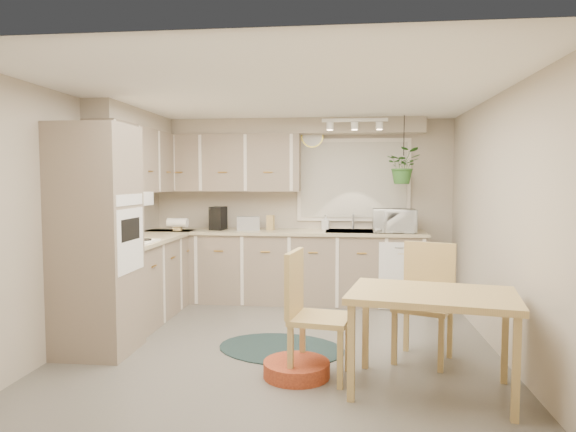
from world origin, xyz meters
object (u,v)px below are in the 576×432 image
(braided_rug, at_px, (281,348))
(microwave, at_px, (394,218))
(dining_table, at_px, (431,342))
(chair_left, at_px, (320,315))
(chair_back, at_px, (423,303))
(pet_bed, at_px, (297,369))

(braided_rug, distance_m, microwave, 2.44)
(dining_table, distance_m, chair_left, 0.88)
(chair_back, bearing_deg, pet_bed, 45.70)
(dining_table, height_order, chair_left, chair_left)
(chair_left, height_order, braided_rug, chair_left)
(dining_table, bearing_deg, chair_back, 86.82)
(chair_back, bearing_deg, braided_rug, 13.21)
(braided_rug, relative_size, microwave, 2.29)
(chair_back, xyz_separation_m, pet_bed, (-1.07, -0.48, -0.45))
(chair_left, xyz_separation_m, braided_rug, (-0.40, 0.65, -0.51))
(dining_table, bearing_deg, microwave, 90.78)
(chair_left, bearing_deg, pet_bed, -76.52)
(pet_bed, bearing_deg, braided_rug, 107.35)
(pet_bed, bearing_deg, chair_back, 24.27)
(microwave, bearing_deg, chair_back, -87.54)
(dining_table, height_order, microwave, microwave)
(braided_rug, relative_size, pet_bed, 2.24)
(chair_back, xyz_separation_m, braided_rug, (-1.28, 0.19, -0.51))
(dining_table, height_order, chair_back, chair_back)
(chair_left, relative_size, pet_bed, 1.89)
(braided_rug, bearing_deg, microwave, 56.12)
(pet_bed, relative_size, microwave, 1.02)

